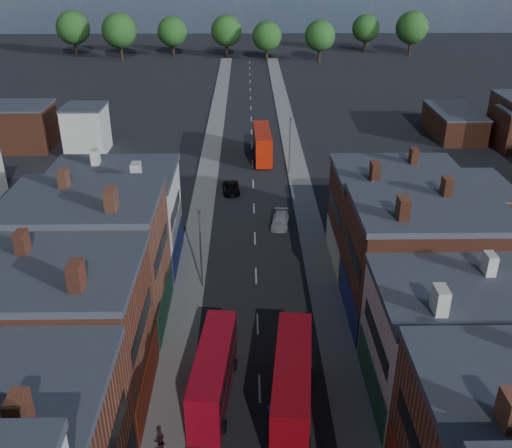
{
  "coord_description": "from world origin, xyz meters",
  "views": [
    {
      "loc": [
        -0.78,
        -16.55,
        29.84
      ],
      "look_at": [
        0.0,
        32.08,
        5.72
      ],
      "focal_mm": 40.0,
      "sensor_mm": 36.0,
      "label": 1
    }
  ],
  "objects_px": {
    "bus_0": "(214,373)",
    "car_1": "(279,425)",
    "bus_1": "(292,383)",
    "car_2": "(231,188)",
    "bus_2": "(262,144)",
    "ped_1": "(161,447)",
    "car_3": "(280,220)"
  },
  "relations": [
    {
      "from": "bus_0",
      "to": "car_1",
      "type": "bearing_deg",
      "value": -30.3
    },
    {
      "from": "bus_1",
      "to": "car_2",
      "type": "xyz_separation_m",
      "value": [
        -5.13,
        39.38,
        -1.87
      ]
    },
    {
      "from": "bus_2",
      "to": "ped_1",
      "type": "xyz_separation_m",
      "value": [
        -7.96,
        -56.29,
        -1.53
      ]
    },
    {
      "from": "car_3",
      "to": "ped_1",
      "type": "xyz_separation_m",
      "value": [
        -9.46,
        -33.44,
        0.27
      ]
    },
    {
      "from": "bus_0",
      "to": "bus_2",
      "type": "relative_size",
      "value": 0.94
    },
    {
      "from": "car_1",
      "to": "ped_1",
      "type": "distance_m",
      "value": 7.96
    },
    {
      "from": "bus_0",
      "to": "car_2",
      "type": "xyz_separation_m",
      "value": [
        0.37,
        38.0,
        -1.67
      ]
    },
    {
      "from": "bus_0",
      "to": "car_2",
      "type": "bearing_deg",
      "value": 95.01
    },
    {
      "from": "bus_1",
      "to": "car_1",
      "type": "distance_m",
      "value": 2.88
    },
    {
      "from": "bus_1",
      "to": "car_3",
      "type": "xyz_separation_m",
      "value": [
        0.79,
        29.48,
        -1.83
      ]
    },
    {
      "from": "bus_2",
      "to": "ped_1",
      "type": "height_order",
      "value": "bus_2"
    },
    {
      "from": "car_2",
      "to": "ped_1",
      "type": "height_order",
      "value": "ped_1"
    },
    {
      "from": "bus_1",
      "to": "bus_2",
      "type": "bearing_deg",
      "value": 97.03
    },
    {
      "from": "bus_2",
      "to": "ped_1",
      "type": "bearing_deg",
      "value": -99.63
    },
    {
      "from": "bus_1",
      "to": "car_3",
      "type": "height_order",
      "value": "bus_1"
    },
    {
      "from": "car_2",
      "to": "ped_1",
      "type": "relative_size",
      "value": 2.76
    },
    {
      "from": "bus_1",
      "to": "car_1",
      "type": "bearing_deg",
      "value": -111.37
    },
    {
      "from": "bus_2",
      "to": "bus_1",
      "type": "bearing_deg",
      "value": -90.81
    },
    {
      "from": "bus_2",
      "to": "ped_1",
      "type": "distance_m",
      "value": 56.87
    },
    {
      "from": "bus_0",
      "to": "car_3",
      "type": "xyz_separation_m",
      "value": [
        6.29,
        28.1,
        -1.63
      ]
    },
    {
      "from": "bus_0",
      "to": "ped_1",
      "type": "bearing_deg",
      "value": -115.1
    },
    {
      "from": "bus_0",
      "to": "car_3",
      "type": "bearing_deg",
      "value": 82.95
    },
    {
      "from": "bus_0",
      "to": "car_1",
      "type": "relative_size",
      "value": 2.93
    },
    {
      "from": "bus_0",
      "to": "bus_1",
      "type": "height_order",
      "value": "bus_1"
    },
    {
      "from": "bus_1",
      "to": "car_2",
      "type": "bearing_deg",
      "value": 103.68
    },
    {
      "from": "bus_0",
      "to": "car_2",
      "type": "relative_size",
      "value": 2.21
    },
    {
      "from": "car_2",
      "to": "car_1",
      "type": "bearing_deg",
      "value": -89.41
    },
    {
      "from": "bus_0",
      "to": "bus_1",
      "type": "relative_size",
      "value": 0.92
    },
    {
      "from": "car_1",
      "to": "car_3",
      "type": "relative_size",
      "value": 0.74
    },
    {
      "from": "bus_1",
      "to": "car_2",
      "type": "height_order",
      "value": "bus_1"
    },
    {
      "from": "car_3",
      "to": "bus_1",
      "type": "bearing_deg",
      "value": -84.38
    },
    {
      "from": "car_1",
      "to": "car_3",
      "type": "height_order",
      "value": "car_3"
    }
  ]
}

